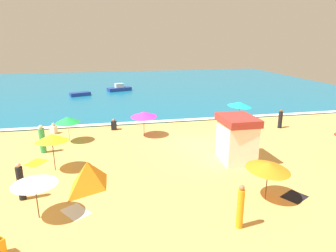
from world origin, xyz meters
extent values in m
plane|color=#E0A856|center=(0.00, 0.00, 0.00)|extent=(60.00, 60.00, 0.00)
cube|color=#146B93|center=(0.00, 28.00, 0.05)|extent=(60.00, 44.00, 0.10)
cube|color=white|center=(0.00, 6.30, 0.10)|extent=(57.00, 0.70, 0.01)
cube|color=white|center=(1.30, -3.45, 1.21)|extent=(1.98, 2.57, 2.42)
cube|color=#A5332D|center=(1.30, -3.45, 2.64)|extent=(1.99, 2.67, 0.45)
cylinder|color=#4C3823|center=(5.06, 4.26, 0.99)|extent=(0.05, 0.05, 1.97)
cone|color=#19B7C6|center=(5.06, 4.26, 1.82)|extent=(3.00, 2.99, 0.57)
cylinder|color=#4C3823|center=(-3.66, 2.59, 0.95)|extent=(0.05, 0.05, 1.91)
cone|color=#B733C6|center=(-3.66, 2.59, 1.77)|extent=(2.77, 2.78, 0.51)
cylinder|color=silver|center=(-9.25, 2.39, 0.94)|extent=(0.05, 0.05, 1.87)
cone|color=green|center=(-9.25, 2.39, 1.70)|extent=(2.06, 2.07, 0.52)
cylinder|color=#4C3823|center=(0.73, -8.16, 0.92)|extent=(0.05, 0.05, 1.84)
cone|color=orange|center=(0.73, -8.16, 1.71)|extent=(2.91, 2.91, 0.54)
cylinder|color=#4C3823|center=(-9.55, -2.66, 1.08)|extent=(0.05, 0.05, 2.16)
cone|color=yellow|center=(-9.55, -2.66, 2.00)|extent=(2.09, 2.10, 0.52)
cylinder|color=#4C3823|center=(-9.52, -7.56, 0.94)|extent=(0.05, 0.05, 1.88)
cone|color=white|center=(-9.52, -7.56, 1.76)|extent=(2.60, 2.60, 0.37)
pyramid|color=orange|center=(-7.55, -5.17, 0.71)|extent=(2.52, 2.74, 1.41)
cube|color=black|center=(-5.91, 4.81, 0.36)|extent=(0.48, 0.48, 0.71)
sphere|color=#9E6B47|center=(-5.91, 4.81, 0.82)|extent=(0.25, 0.25, 0.25)
cylinder|color=black|center=(7.98, 2.42, 0.70)|extent=(0.43, 0.43, 1.41)
sphere|color=brown|center=(7.98, 2.42, 1.52)|extent=(0.24, 0.24, 0.24)
cylinder|color=black|center=(-10.58, -5.78, 0.83)|extent=(0.34, 0.34, 1.65)
sphere|color=#DBA884|center=(-10.58, -5.78, 1.76)|extent=(0.23, 0.23, 0.23)
cube|color=white|center=(-10.70, 4.78, 0.32)|extent=(0.59, 0.59, 0.65)
sphere|color=#DBA884|center=(-10.70, 4.78, 0.76)|extent=(0.24, 0.24, 0.24)
cylinder|color=green|center=(-10.74, 0.49, 0.83)|extent=(0.49, 0.49, 1.66)
sphere|color=beige|center=(-10.74, 0.49, 1.78)|extent=(0.28, 0.28, 0.28)
cylinder|color=orange|center=(-1.44, -9.96, 0.84)|extent=(0.34, 0.34, 1.68)
sphere|color=#9E6B47|center=(-1.44, -9.96, 1.78)|extent=(0.22, 0.22, 0.22)
cube|color=black|center=(2.24, -8.25, 0.01)|extent=(1.43, 1.34, 0.01)
cube|color=orange|center=(-10.88, -1.28, 0.01)|extent=(1.41, 1.52, 0.01)
cube|color=white|center=(-8.03, -7.44, 0.01)|extent=(1.44, 1.54, 0.01)
cube|color=navy|center=(-4.46, 23.69, 0.34)|extent=(3.57, 2.26, 0.49)
cube|color=silver|center=(-4.46, 23.69, 0.88)|extent=(1.35, 1.09, 0.58)
cube|color=navy|center=(-9.72, 20.84, 0.33)|extent=(2.78, 1.83, 0.46)
camera|label=1|loc=(-6.43, -19.67, 7.38)|focal=32.06mm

